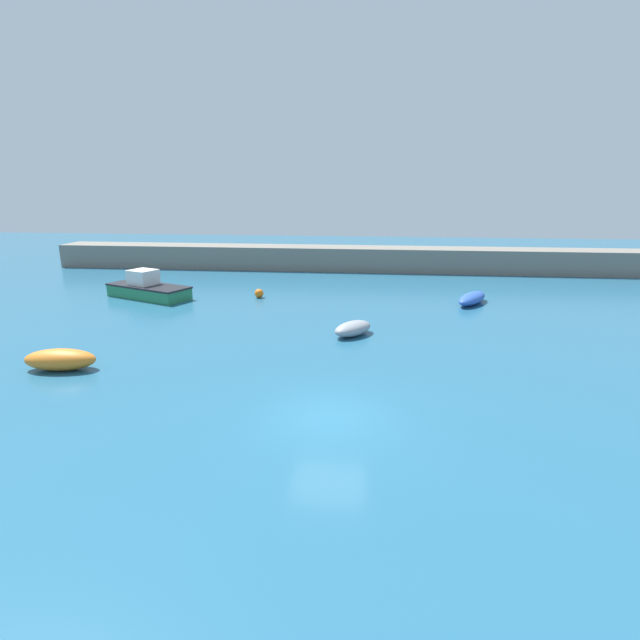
{
  "coord_description": "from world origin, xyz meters",
  "views": [
    {
      "loc": [
        1.38,
        -14.77,
        7.27
      ],
      "look_at": [
        -1.36,
        9.48,
        0.68
      ],
      "focal_mm": 28.0,
      "sensor_mm": 36.0,
      "label": 1
    }
  ],
  "objects_px": {
    "dinghy_near_pier": "(353,329)",
    "mooring_buoy_orange": "(259,293)",
    "rowboat_white_midwater": "(472,298)",
    "motorboat_grey_hull": "(148,289)",
    "rowboat_blue_near": "(60,360)"
  },
  "relations": [
    {
      "from": "dinghy_near_pier",
      "to": "mooring_buoy_orange",
      "type": "relative_size",
      "value": 4.38
    },
    {
      "from": "rowboat_blue_near",
      "to": "motorboat_grey_hull",
      "type": "bearing_deg",
      "value": -85.78
    },
    {
      "from": "dinghy_near_pier",
      "to": "mooring_buoy_orange",
      "type": "xyz_separation_m",
      "value": [
        -6.68,
        8.02,
        -0.06
      ]
    },
    {
      "from": "mooring_buoy_orange",
      "to": "motorboat_grey_hull",
      "type": "bearing_deg",
      "value": -173.78
    },
    {
      "from": "rowboat_white_midwater",
      "to": "mooring_buoy_orange",
      "type": "relative_size",
      "value": 6.08
    },
    {
      "from": "rowboat_blue_near",
      "to": "mooring_buoy_orange",
      "type": "distance_m",
      "value": 15.01
    },
    {
      "from": "rowboat_blue_near",
      "to": "mooring_buoy_orange",
      "type": "xyz_separation_m",
      "value": [
        4.92,
        14.18,
        -0.14
      ]
    },
    {
      "from": "motorboat_grey_hull",
      "to": "rowboat_white_midwater",
      "type": "distance_m",
      "value": 21.26
    },
    {
      "from": "rowboat_blue_near",
      "to": "dinghy_near_pier",
      "type": "distance_m",
      "value": 13.14
    },
    {
      "from": "dinghy_near_pier",
      "to": "motorboat_grey_hull",
      "type": "xyz_separation_m",
      "value": [
        -14.08,
        7.21,
        0.25
      ]
    },
    {
      "from": "motorboat_grey_hull",
      "to": "rowboat_white_midwater",
      "type": "height_order",
      "value": "motorboat_grey_hull"
    },
    {
      "from": "dinghy_near_pier",
      "to": "mooring_buoy_orange",
      "type": "height_order",
      "value": "dinghy_near_pier"
    },
    {
      "from": "dinghy_near_pier",
      "to": "rowboat_blue_near",
      "type": "bearing_deg",
      "value": 155.82
    },
    {
      "from": "dinghy_near_pier",
      "to": "rowboat_white_midwater",
      "type": "bearing_deg",
      "value": -4.99
    },
    {
      "from": "motorboat_grey_hull",
      "to": "rowboat_white_midwater",
      "type": "relative_size",
      "value": 1.74
    }
  ]
}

